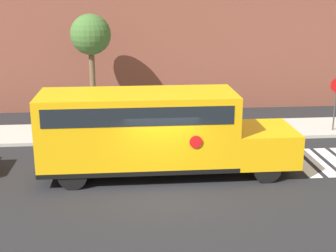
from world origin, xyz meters
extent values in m
plane|color=black|center=(0.00, 0.00, 0.00)|extent=(60.00, 60.00, 0.00)
cube|color=#B2ADA3|center=(0.00, 6.50, 0.07)|extent=(44.00, 3.00, 0.15)
cube|color=brown|center=(0.00, 13.00, 4.51)|extent=(32.00, 4.00, 9.02)
cube|color=white|center=(5.66, 2.00, 0.00)|extent=(0.50, 3.20, 0.01)
cube|color=white|center=(6.36, 2.00, 0.00)|extent=(0.50, 3.20, 0.01)
cube|color=white|center=(7.06, 2.00, 0.00)|extent=(0.50, 3.20, 0.01)
cube|color=#EAA80F|center=(-0.78, 1.30, 1.77)|extent=(6.97, 2.50, 2.65)
cube|color=#EAA80F|center=(3.83, 1.30, 1.07)|extent=(2.25, 2.50, 1.24)
cube|color=black|center=(-0.78, 1.30, 0.53)|extent=(6.97, 2.54, 0.16)
cube|color=black|center=(-0.78, 1.30, 2.55)|extent=(6.41, 2.53, 0.64)
cylinder|color=red|center=(1.14, 0.01, 1.64)|extent=(0.44, 0.02, 0.44)
cylinder|color=black|center=(3.72, 2.38, 0.50)|extent=(1.00, 0.30, 1.00)
cylinder|color=black|center=(3.72, 0.22, 0.50)|extent=(1.00, 0.30, 1.00)
cylinder|color=black|center=(-3.07, 2.38, 0.50)|extent=(1.00, 0.30, 1.00)
cylinder|color=black|center=(-3.07, 0.22, 0.50)|extent=(1.00, 0.30, 1.00)
cylinder|color=#38383A|center=(8.60, 5.76, 1.19)|extent=(0.07, 0.07, 2.38)
cylinder|color=brown|center=(-2.88, 8.84, 1.93)|extent=(0.29, 0.29, 3.86)
sphere|color=#3D662D|center=(-2.88, 8.84, 4.47)|extent=(2.01, 2.01, 2.01)
camera|label=1|loc=(-1.12, -14.86, 6.58)|focal=50.00mm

